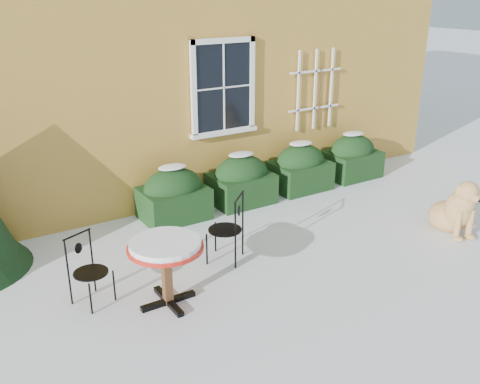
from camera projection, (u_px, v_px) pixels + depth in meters
ground at (281, 280)px, 6.96m from camera, size 80.00×80.00×0.00m
house at (90, 5)px, 11.33m from camera, size 12.40×8.40×6.40m
hedge_row at (272, 174)px, 9.65m from camera, size 4.95×0.80×0.91m
bistro_table at (166, 252)px, 6.19m from camera, size 0.90×0.90×0.83m
patio_chair_near at (228, 228)px, 7.30m from camera, size 0.61×0.60×0.97m
patio_chair_far at (88, 270)px, 6.33m from camera, size 0.50×0.50×0.86m
dog at (456, 210)px, 8.16m from camera, size 0.75×1.00×0.94m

